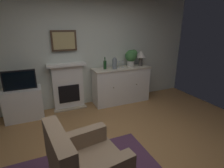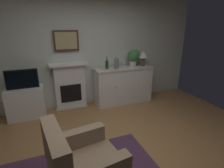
# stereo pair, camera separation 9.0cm
# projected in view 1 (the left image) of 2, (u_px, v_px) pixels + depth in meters

# --- Properties ---
(ground_plane) EXTENTS (5.88, 4.42, 0.10)m
(ground_plane) POSITION_uv_depth(u_px,v_px,m) (124.00, 159.00, 2.70)
(ground_plane) COLOR #9E7042
(ground_plane) RESTS_ON ground
(wall_rear) EXTENTS (5.88, 0.06, 2.82)m
(wall_rear) POSITION_uv_depth(u_px,v_px,m) (84.00, 48.00, 4.14)
(wall_rear) COLOR silver
(wall_rear) RESTS_ON ground_plane
(fireplace_unit) EXTENTS (0.87, 0.30, 1.10)m
(fireplace_unit) POSITION_uv_depth(u_px,v_px,m) (68.00, 86.00, 4.13)
(fireplace_unit) COLOR white
(fireplace_unit) RESTS_ON ground_plane
(framed_picture) EXTENTS (0.55, 0.04, 0.45)m
(framed_picture) POSITION_uv_depth(u_px,v_px,m) (64.00, 41.00, 3.83)
(framed_picture) COLOR #473323
(sideboard_cabinet) EXTENTS (1.48, 0.49, 0.92)m
(sideboard_cabinet) POSITION_uv_depth(u_px,v_px,m) (121.00, 85.00, 4.50)
(sideboard_cabinet) COLOR white
(sideboard_cabinet) RESTS_ON ground_plane
(table_lamp) EXTENTS (0.26, 0.26, 0.40)m
(table_lamp) POSITION_uv_depth(u_px,v_px,m) (141.00, 55.00, 4.47)
(table_lamp) COLOR #4C4742
(table_lamp) RESTS_ON sideboard_cabinet
(wine_bottle) EXTENTS (0.08, 0.08, 0.29)m
(wine_bottle) POSITION_uv_depth(u_px,v_px,m) (105.00, 65.00, 4.18)
(wine_bottle) COLOR #193F1E
(wine_bottle) RESTS_ON sideboard_cabinet
(wine_glass_left) EXTENTS (0.07, 0.07, 0.16)m
(wine_glass_left) POSITION_uv_depth(u_px,v_px,m) (119.00, 63.00, 4.31)
(wine_glass_left) COLOR silver
(wine_glass_left) RESTS_ON sideboard_cabinet
(wine_glass_center) EXTENTS (0.07, 0.07, 0.16)m
(wine_glass_center) POSITION_uv_depth(u_px,v_px,m) (123.00, 63.00, 4.33)
(wine_glass_center) COLOR silver
(wine_glass_center) RESTS_ON sideboard_cabinet
(vase_decorative) EXTENTS (0.11, 0.11, 0.28)m
(vase_decorative) POSITION_uv_depth(u_px,v_px,m) (115.00, 63.00, 4.18)
(vase_decorative) COLOR slate
(vase_decorative) RESTS_ON sideboard_cabinet
(tv_cabinet) EXTENTS (0.75, 0.42, 0.67)m
(tv_cabinet) POSITION_uv_depth(u_px,v_px,m) (24.00, 104.00, 3.69)
(tv_cabinet) COLOR white
(tv_cabinet) RESTS_ON ground_plane
(tv_set) EXTENTS (0.62, 0.07, 0.40)m
(tv_set) POSITION_uv_depth(u_px,v_px,m) (19.00, 80.00, 3.50)
(tv_set) COLOR black
(tv_set) RESTS_ON tv_cabinet
(potted_plant_small) EXTENTS (0.30, 0.30, 0.43)m
(potted_plant_small) POSITION_uv_depth(u_px,v_px,m) (131.00, 56.00, 4.42)
(potted_plant_small) COLOR beige
(potted_plant_small) RESTS_ON sideboard_cabinet
(armchair) EXTENTS (0.90, 0.87, 0.92)m
(armchair) POSITION_uv_depth(u_px,v_px,m) (85.00, 166.00, 1.98)
(armchair) COLOR #8C7259
(armchair) RESTS_ON ground_plane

